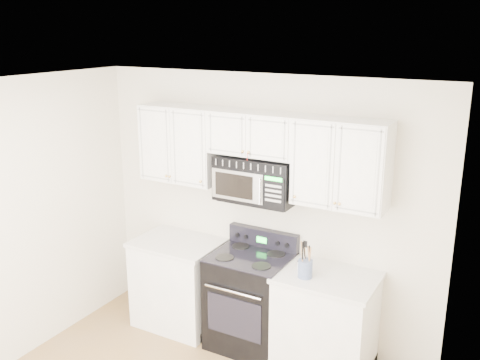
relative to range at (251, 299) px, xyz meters
The scene contains 9 objects.
room 1.66m from the range, 91.42° to the right, with size 3.51×3.51×2.61m.
base_cabinet_left 0.84m from the range, behind, with size 0.86×0.65×0.92m.
base_cabinet_right 0.77m from the range, ahead, with size 0.86×0.65×0.92m.
range is the anchor object (origin of this frame).
upper_cabinets 1.46m from the range, 104.28° to the left, with size 2.44×0.37×0.75m.
microwave 1.18m from the range, 92.71° to the left, with size 0.75×0.42×0.41m.
utensil_crock 0.81m from the range, 12.62° to the right, with size 0.13×0.13×0.34m.
shaker_salt 0.74m from the range, ahead, with size 0.05×0.05×0.11m.
shaker_pepper 0.71m from the range, ahead, with size 0.04×0.04×0.11m.
Camera 1 is at (2.19, -2.64, 3.00)m, focal length 40.00 mm.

